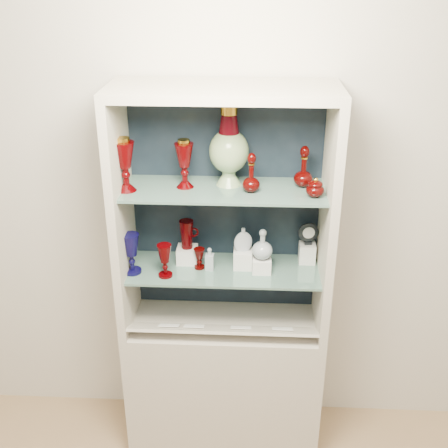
# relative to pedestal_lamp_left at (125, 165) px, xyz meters

# --- Properties ---
(wall_back) EXTENTS (3.50, 0.02, 2.80)m
(wall_back) POSITION_rel_pedestal_lamp_left_xyz_m (0.44, 0.24, -0.19)
(wall_back) COLOR beige
(wall_back) RESTS_ON ground
(cabinet_base) EXTENTS (1.00, 0.40, 0.75)m
(cabinet_base) POSITION_rel_pedestal_lamp_left_xyz_m (0.44, 0.02, -1.22)
(cabinet_base) COLOR beige
(cabinet_base) RESTS_ON ground
(cabinet_back_panel) EXTENTS (0.98, 0.02, 1.15)m
(cabinet_back_panel) POSITION_rel_pedestal_lamp_left_xyz_m (0.44, 0.21, -0.27)
(cabinet_back_panel) COLOR black
(cabinet_back_panel) RESTS_ON cabinet_base
(cabinet_side_left) EXTENTS (0.04, 0.40, 1.15)m
(cabinet_side_left) POSITION_rel_pedestal_lamp_left_xyz_m (-0.04, 0.02, -0.27)
(cabinet_side_left) COLOR beige
(cabinet_side_left) RESTS_ON cabinet_base
(cabinet_side_right) EXTENTS (0.04, 0.40, 1.15)m
(cabinet_side_right) POSITION_rel_pedestal_lamp_left_xyz_m (0.92, 0.02, -0.27)
(cabinet_side_right) COLOR beige
(cabinet_side_right) RESTS_ON cabinet_base
(cabinet_top_cap) EXTENTS (1.00, 0.40, 0.04)m
(cabinet_top_cap) POSITION_rel_pedestal_lamp_left_xyz_m (0.44, 0.02, 0.33)
(cabinet_top_cap) COLOR beige
(cabinet_top_cap) RESTS_ON cabinet_side_left
(shelf_lower) EXTENTS (0.92, 0.34, 0.01)m
(shelf_lower) POSITION_rel_pedestal_lamp_left_xyz_m (0.44, 0.04, -0.55)
(shelf_lower) COLOR slate
(shelf_lower) RESTS_ON cabinet_side_left
(shelf_upper) EXTENTS (0.92, 0.34, 0.01)m
(shelf_upper) POSITION_rel_pedestal_lamp_left_xyz_m (0.44, 0.04, -0.13)
(shelf_upper) COLOR slate
(shelf_upper) RESTS_ON cabinet_side_left
(label_ledge) EXTENTS (0.92, 0.17, 0.09)m
(label_ledge) POSITION_rel_pedestal_lamp_left_xyz_m (0.44, -0.09, -0.81)
(label_ledge) COLOR beige
(label_ledge) RESTS_ON cabinet_base
(label_card_0) EXTENTS (0.10, 0.06, 0.03)m
(label_card_0) POSITION_rel_pedestal_lamp_left_xyz_m (0.73, -0.09, -0.80)
(label_card_0) COLOR white
(label_card_0) RESTS_ON label_ledge
(label_card_1) EXTENTS (0.10, 0.06, 0.03)m
(label_card_1) POSITION_rel_pedestal_lamp_left_xyz_m (0.18, -0.09, -0.80)
(label_card_1) COLOR white
(label_card_1) RESTS_ON label_ledge
(label_card_2) EXTENTS (0.10, 0.06, 0.03)m
(label_card_2) POSITION_rel_pedestal_lamp_left_xyz_m (0.53, -0.09, -0.80)
(label_card_2) COLOR white
(label_card_2) RESTS_ON label_ledge
(label_card_3) EXTENTS (0.10, 0.06, 0.03)m
(label_card_3) POSITION_rel_pedestal_lamp_left_xyz_m (0.30, -0.09, -0.80)
(label_card_3) COLOR white
(label_card_3) RESTS_ON label_ledge
(pedestal_lamp_left) EXTENTS (0.11, 0.11, 0.25)m
(pedestal_lamp_left) POSITION_rel_pedestal_lamp_left_xyz_m (0.00, 0.00, 0.00)
(pedestal_lamp_left) COLOR #420102
(pedestal_lamp_left) RESTS_ON shelf_upper
(pedestal_lamp_right) EXTENTS (0.10, 0.10, 0.23)m
(pedestal_lamp_right) POSITION_rel_pedestal_lamp_left_xyz_m (0.26, 0.06, -0.01)
(pedestal_lamp_right) COLOR #420102
(pedestal_lamp_right) RESTS_ON shelf_upper
(enamel_urn) EXTENTS (0.23, 0.23, 0.37)m
(enamel_urn) POSITION_rel_pedestal_lamp_left_xyz_m (0.46, 0.10, 0.06)
(enamel_urn) COLOR #0C4729
(enamel_urn) RESTS_ON shelf_upper
(ruby_decanter_a) EXTENTS (0.10, 0.10, 0.20)m
(ruby_decanter_a) POSITION_rel_pedestal_lamp_left_xyz_m (0.56, 0.01, -0.02)
(ruby_decanter_a) COLOR #390201
(ruby_decanter_a) RESTS_ON shelf_upper
(ruby_decanter_b) EXTENTS (0.11, 0.11, 0.21)m
(ruby_decanter_b) POSITION_rel_pedestal_lamp_left_xyz_m (0.80, 0.09, -0.02)
(ruby_decanter_b) COLOR #390201
(ruby_decanter_b) RESTS_ON shelf_upper
(lidded_bowl) EXTENTS (0.09, 0.09, 0.09)m
(lidded_bowl) POSITION_rel_pedestal_lamp_left_xyz_m (0.84, -0.03, -0.08)
(lidded_bowl) COLOR #390201
(lidded_bowl) RESTS_ON shelf_upper
(cobalt_goblet) EXTENTS (0.10, 0.10, 0.20)m
(cobalt_goblet) POSITION_rel_pedestal_lamp_left_xyz_m (0.00, -0.02, -0.44)
(cobalt_goblet) COLOR #0C093A
(cobalt_goblet) RESTS_ON shelf_lower
(ruby_goblet_tall) EXTENTS (0.08, 0.08, 0.17)m
(ruby_goblet_tall) POSITION_rel_pedestal_lamp_left_xyz_m (0.16, -0.04, -0.46)
(ruby_goblet_tall) COLOR #420102
(ruby_goblet_tall) RESTS_ON shelf_lower
(ruby_goblet_small) EXTENTS (0.07, 0.07, 0.11)m
(ruby_goblet_small) POSITION_rel_pedestal_lamp_left_xyz_m (0.32, 0.04, -0.49)
(ruby_goblet_small) COLOR #390201
(ruby_goblet_small) RESTS_ON shelf_lower
(riser_ruby_pitcher) EXTENTS (0.10, 0.10, 0.08)m
(riser_ruby_pitcher) POSITION_rel_pedestal_lamp_left_xyz_m (0.25, 0.10, -0.50)
(riser_ruby_pitcher) COLOR silver
(riser_ruby_pitcher) RESTS_ON shelf_lower
(ruby_pitcher) EXTENTS (0.12, 0.09, 0.15)m
(ruby_pitcher) POSITION_rel_pedestal_lamp_left_xyz_m (0.25, 0.10, -0.39)
(ruby_pitcher) COLOR #420102
(ruby_pitcher) RESTS_ON riser_ruby_pitcher
(clear_square_bottle) EXTENTS (0.04, 0.04, 0.12)m
(clear_square_bottle) POSITION_rel_pedestal_lamp_left_xyz_m (0.37, 0.03, -0.48)
(clear_square_bottle) COLOR #909DA5
(clear_square_bottle) RESTS_ON shelf_lower
(riser_flat_flask) EXTENTS (0.09, 0.09, 0.09)m
(riser_flat_flask) POSITION_rel_pedestal_lamp_left_xyz_m (0.53, 0.06, -0.50)
(riser_flat_flask) COLOR silver
(riser_flat_flask) RESTS_ON shelf_lower
(flat_flask) EXTENTS (0.09, 0.05, 0.12)m
(flat_flask) POSITION_rel_pedestal_lamp_left_xyz_m (0.53, 0.06, -0.39)
(flat_flask) COLOR #B3BFC8
(flat_flask) RESTS_ON riser_flat_flask
(riser_clear_round_decanter) EXTENTS (0.09, 0.09, 0.07)m
(riser_clear_round_decanter) POSITION_rel_pedestal_lamp_left_xyz_m (0.62, 0.03, -0.51)
(riser_clear_round_decanter) COLOR silver
(riser_clear_round_decanter) RESTS_ON shelf_lower
(clear_round_decanter) EXTENTS (0.11, 0.11, 0.15)m
(clear_round_decanter) POSITION_rel_pedestal_lamp_left_xyz_m (0.62, 0.03, -0.40)
(clear_round_decanter) COLOR #909DA5
(clear_round_decanter) RESTS_ON riser_clear_round_decanter
(riser_cameo_medallion) EXTENTS (0.08, 0.08, 0.10)m
(riser_cameo_medallion) POSITION_rel_pedestal_lamp_left_xyz_m (0.85, 0.13, -0.49)
(riser_cameo_medallion) COLOR silver
(riser_cameo_medallion) RESTS_ON shelf_lower
(cameo_medallion) EXTENTS (0.10, 0.05, 0.12)m
(cameo_medallion) POSITION_rel_pedestal_lamp_left_xyz_m (0.85, 0.13, -0.39)
(cameo_medallion) COLOR black
(cameo_medallion) RESTS_ON riser_cameo_medallion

